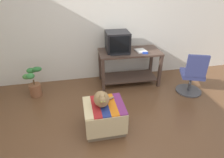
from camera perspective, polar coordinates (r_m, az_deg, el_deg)
name	(u,v)px	position (r m, az deg, el deg)	size (l,w,h in m)	color
ground_plane	(123,137)	(3.05, 3.29, -16.84)	(14.00, 14.00, 0.00)	brown
back_wall	(101,21)	(4.23, -3.42, 16.82)	(8.00, 0.10, 2.60)	silver
desk	(129,62)	(4.17, 5.18, 5.18)	(1.32, 0.66, 0.76)	#4C382D
tv_monitor	(117,42)	(4.01, 1.63, 11.10)	(0.49, 0.47, 0.41)	black
keyboard	(120,54)	(3.89, 2.39, 7.58)	(0.40, 0.15, 0.02)	black
book	(141,51)	(4.09, 8.66, 8.37)	(0.21, 0.25, 0.02)	white
ottoman_with_blanket	(104,117)	(3.03, -2.32, -11.25)	(0.61, 0.58, 0.45)	#7A664C
cat	(102,99)	(2.82, -3.09, -6.01)	(0.33, 0.33, 0.27)	#9E7A4C
potted_plant	(34,83)	(4.09, -22.32, -1.16)	(0.39, 0.39, 0.62)	brown
office_chair	(192,76)	(4.14, 22.93, 0.74)	(0.54, 0.54, 0.89)	#4C4C51
stapler	(145,53)	(3.96, 9.93, 7.70)	(0.04, 0.11, 0.04)	#2342B7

